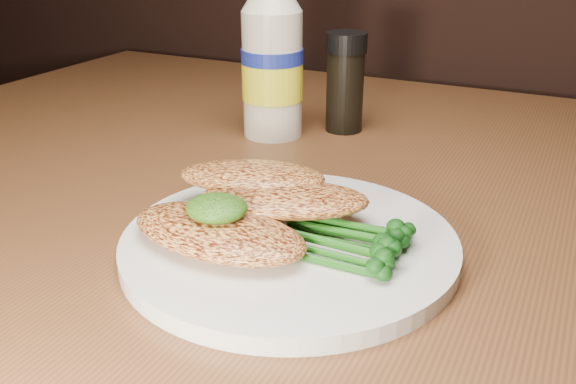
% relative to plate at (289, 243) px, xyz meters
% --- Properties ---
extents(plate, '(0.25, 0.25, 0.01)m').
position_rel_plate_xyz_m(plate, '(0.00, 0.00, 0.00)').
color(plate, white).
rests_on(plate, dining_table).
extents(chicken_front, '(0.15, 0.09, 0.02)m').
position_rel_plate_xyz_m(chicken_front, '(-0.04, -0.04, 0.02)').
color(chicken_front, '#EB984A').
rests_on(chicken_front, plate).
extents(chicken_mid, '(0.15, 0.11, 0.02)m').
position_rel_plate_xyz_m(chicken_mid, '(-0.01, 0.02, 0.03)').
color(chicken_mid, '#EB984A').
rests_on(chicken_mid, plate).
extents(chicken_back, '(0.13, 0.10, 0.02)m').
position_rel_plate_xyz_m(chicken_back, '(-0.05, 0.04, 0.03)').
color(chicken_back, '#EB984A').
rests_on(chicken_back, plate).
extents(pesto_front, '(0.05, 0.04, 0.02)m').
position_rel_plate_xyz_m(pesto_front, '(-0.04, -0.03, 0.03)').
color(pesto_front, black).
rests_on(pesto_front, chicken_front).
extents(broccolini_bundle, '(0.15, 0.13, 0.02)m').
position_rel_plate_xyz_m(broccolini_bundle, '(0.04, -0.00, 0.02)').
color(broccolini_bundle, '#1B5913').
rests_on(broccolini_bundle, plate).
extents(mayo_bottle, '(0.09, 0.09, 0.20)m').
position_rel_plate_xyz_m(mayo_bottle, '(-0.14, 0.24, 0.09)').
color(mayo_bottle, beige).
rests_on(mayo_bottle, dining_table).
extents(pepper_grinder, '(0.05, 0.05, 0.11)m').
position_rel_plate_xyz_m(pepper_grinder, '(-0.07, 0.30, 0.05)').
color(pepper_grinder, black).
rests_on(pepper_grinder, dining_table).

